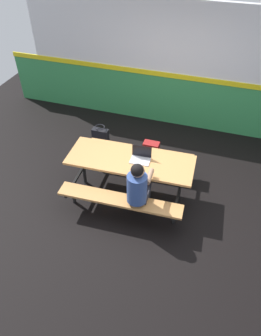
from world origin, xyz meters
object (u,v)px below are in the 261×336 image
Objects in this scene: picnic_table_main at (130,167)px; tote_bag_bright at (101,136)px; laptop_silver at (141,157)px; backpack_dark at (151,152)px; student_nearer at (138,187)px.

picnic_table_main reaches higher than tote_bag_bright.
laptop_silver reaches higher than backpack_dark.
picnic_table_main is at bearing -96.89° from backpack_dark.
student_nearer is at bearing -61.31° from picnic_table_main.
student_nearer is 2.81× the size of tote_bag_bright.
student_nearer is 2.21m from tote_bag_bright.
picnic_table_main is at bearing -164.32° from laptop_silver.
picnic_table_main is 4.89× the size of tote_bag_bright.
backpack_dark is at bearing 83.11° from picnic_table_main.
picnic_table_main is 1.01m from backpack_dark.
laptop_silver is 1.06m from backpack_dark.
laptop_silver is (0.16, 0.04, 0.21)m from picnic_table_main.
student_nearer is 1.57m from backpack_dark.
student_nearer is 3.66× the size of laptop_silver.
backpack_dark reaches higher than tote_bag_bright.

